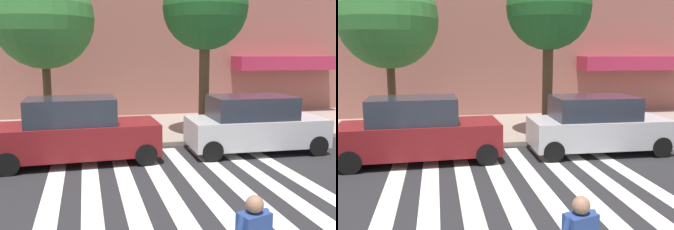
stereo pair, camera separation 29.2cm
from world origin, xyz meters
TOP-DOWN VIEW (x-y plane):
  - sidewalk_far at (0.00, 17.07)m, footprint 80.00×6.00m
  - parked_car_behind_first at (-1.38, 12.75)m, footprint 4.83×2.00m
  - parked_car_third_in_line at (4.39, 12.75)m, footprint 4.55×2.07m
  - street_tree_nearest at (-2.46, 15.95)m, footprint 3.64×3.64m
  - street_tree_middle at (3.34, 15.00)m, footprint 3.15×3.15m

SIDE VIEW (x-z plane):
  - sidewalk_far at x=0.00m, z-range 0.00..0.15m
  - parked_car_third_in_line at x=4.39m, z-range -0.02..1.88m
  - parked_car_behind_first at x=-1.38m, z-range -0.04..1.94m
  - street_tree_nearest at x=-2.46m, z-range 1.40..7.59m
  - street_tree_middle at x=3.34m, z-range 1.71..8.09m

